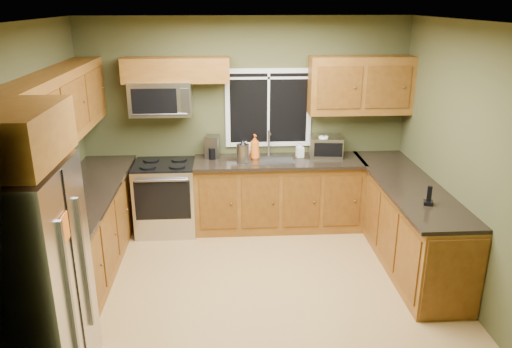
{
  "coord_description": "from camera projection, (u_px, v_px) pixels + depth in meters",
  "views": [
    {
      "loc": [
        -0.25,
        -4.58,
        2.88
      ],
      "look_at": [
        0.05,
        0.35,
        1.15
      ],
      "focal_mm": 35.0,
      "sensor_mm": 36.0,
      "label": 1
    }
  ],
  "objects": [
    {
      "name": "floor",
      "position": [
        253.0,
        287.0,
        5.28
      ],
      "size": [
        4.2,
        4.2,
        0.0
      ],
      "primitive_type": "plane",
      "color": "#A9834A",
      "rests_on": "ground"
    },
    {
      "name": "ceiling",
      "position": [
        253.0,
        21.0,
        4.39
      ],
      "size": [
        4.2,
        4.2,
        0.0
      ],
      "primitive_type": "plane",
      "rotation": [
        3.14,
        0.0,
        0.0
      ],
      "color": "white",
      "rests_on": "back_wall"
    },
    {
      "name": "back_wall",
      "position": [
        245.0,
        123.0,
        6.53
      ],
      "size": [
        4.2,
        0.0,
        4.2
      ],
      "primitive_type": "plane",
      "rotation": [
        1.57,
        0.0,
        0.0
      ],
      "color": "#434626",
      "rests_on": "ground"
    },
    {
      "name": "front_wall",
      "position": [
        269.0,
        257.0,
        3.14
      ],
      "size": [
        4.2,
        0.0,
        4.2
      ],
      "primitive_type": "plane",
      "rotation": [
        -1.57,
        0.0,
        0.0
      ],
      "color": "#434626",
      "rests_on": "ground"
    },
    {
      "name": "left_wall",
      "position": [
        32.0,
        171.0,
        4.71
      ],
      "size": [
        0.0,
        3.6,
        3.6
      ],
      "primitive_type": "plane",
      "rotation": [
        1.57,
        0.0,
        1.57
      ],
      "color": "#434626",
      "rests_on": "ground"
    },
    {
      "name": "right_wall",
      "position": [
        464.0,
        162.0,
        4.95
      ],
      "size": [
        0.0,
        3.6,
        3.6
      ],
      "primitive_type": "plane",
      "rotation": [
        1.57,
        0.0,
        -1.57
      ],
      "color": "#434626",
      "rests_on": "ground"
    },
    {
      "name": "window",
      "position": [
        268.0,
        108.0,
        6.46
      ],
      "size": [
        1.12,
        0.03,
        1.02
      ],
      "color": "white",
      "rests_on": "back_wall"
    },
    {
      "name": "base_cabinets_left",
      "position": [
        87.0,
        234.0,
        5.47
      ],
      "size": [
        0.6,
        2.65,
        0.9
      ],
      "primitive_type": "cube",
      "color": "brown",
      "rests_on": "ground"
    },
    {
      "name": "countertop_left",
      "position": [
        85.0,
        194.0,
        5.32
      ],
      "size": [
        0.65,
        2.65,
        0.04
      ],
      "primitive_type": "cube",
      "color": "black",
      "rests_on": "base_cabinets_left"
    },
    {
      "name": "base_cabinets_back",
      "position": [
        278.0,
        195.0,
        6.57
      ],
      "size": [
        2.17,
        0.6,
        0.9
      ],
      "primitive_type": "cube",
      "color": "brown",
      "rests_on": "ground"
    },
    {
      "name": "countertop_back",
      "position": [
        279.0,
        161.0,
        6.39
      ],
      "size": [
        2.17,
        0.65,
        0.04
      ],
      "primitive_type": "cube",
      "color": "black",
      "rests_on": "base_cabinets_back"
    },
    {
      "name": "base_cabinets_peninsula",
      "position": [
        406.0,
        223.0,
        5.75
      ],
      "size": [
        0.6,
        2.52,
        0.9
      ],
      "color": "brown",
      "rests_on": "ground"
    },
    {
      "name": "countertop_peninsula",
      "position": [
        408.0,
        184.0,
        5.6
      ],
      "size": [
        0.65,
        2.5,
        0.04
      ],
      "primitive_type": "cube",
      "color": "black",
      "rests_on": "base_cabinets_peninsula"
    },
    {
      "name": "upper_cabinets_left",
      "position": [
        58.0,
        107.0,
        5.0
      ],
      "size": [
        0.33,
        2.65,
        0.72
      ],
      "primitive_type": "cube",
      "color": "brown",
      "rests_on": "left_wall"
    },
    {
      "name": "upper_cabinets_back_left",
      "position": [
        176.0,
        70.0,
        6.09
      ],
      "size": [
        1.3,
        0.33,
        0.3
      ],
      "primitive_type": "cube",
      "color": "brown",
      "rests_on": "back_wall"
    },
    {
      "name": "upper_cabinets_back_right",
      "position": [
        360.0,
        85.0,
        6.29
      ],
      "size": [
        1.3,
        0.33,
        0.72
      ],
      "primitive_type": "cube",
      "color": "brown",
      "rests_on": "back_wall"
    },
    {
      "name": "upper_cabinet_over_fridge",
      "position": [
        0.0,
        136.0,
        3.28
      ],
      "size": [
        0.72,
        0.9,
        0.38
      ],
      "primitive_type": "cube",
      "color": "brown",
      "rests_on": "left_wall"
    },
    {
      "name": "refrigerator",
      "position": [
        27.0,
        285.0,
        3.66
      ],
      "size": [
        0.74,
        0.9,
        1.8
      ],
      "color": "#B7B7BC",
      "rests_on": "ground"
    },
    {
      "name": "range",
      "position": [
        166.0,
        197.0,
        6.45
      ],
      "size": [
        0.76,
        0.69,
        0.94
      ],
      "color": "#B7B7BC",
      "rests_on": "ground"
    },
    {
      "name": "microwave",
      "position": [
        161.0,
        98.0,
        6.16
      ],
      "size": [
        0.76,
        0.41,
        0.42
      ],
      "color": "#B7B7BC",
      "rests_on": "back_wall"
    },
    {
      "name": "sink",
      "position": [
        270.0,
        159.0,
        6.39
      ],
      "size": [
        0.6,
        0.42,
        0.36
      ],
      "color": "slate",
      "rests_on": "countertop_back"
    },
    {
      "name": "toaster_oven",
      "position": [
        326.0,
        146.0,
        6.5
      ],
      "size": [
        0.46,
        0.37,
        0.26
      ],
      "color": "#B7B7BC",
      "rests_on": "countertop_back"
    },
    {
      "name": "coffee_maker",
      "position": [
        212.0,
        147.0,
        6.44
      ],
      "size": [
        0.2,
        0.25,
        0.29
      ],
      "color": "slate",
      "rests_on": "countertop_back"
    },
    {
      "name": "kettle",
      "position": [
        243.0,
        152.0,
        6.25
      ],
      "size": [
        0.2,
        0.2,
        0.28
      ],
      "color": "#B7B7BC",
      "rests_on": "countertop_back"
    },
    {
      "name": "paper_towel_roll",
      "position": [
        323.0,
        147.0,
        6.45
      ],
      "size": [
        0.16,
        0.16,
        0.31
      ],
      "color": "white",
      "rests_on": "countertop_back"
    },
    {
      "name": "soap_bottle_a",
      "position": [
        255.0,
        147.0,
        6.38
      ],
      "size": [
        0.15,
        0.15,
        0.32
      ],
      "primitive_type": "imported",
      "rotation": [
        0.0,
        0.0,
        0.27
      ],
      "color": "orange",
      "rests_on": "countertop_back"
    },
    {
      "name": "soap_bottle_b",
      "position": [
        300.0,
        150.0,
        6.47
      ],
      "size": [
        0.1,
        0.11,
        0.2
      ],
      "primitive_type": "imported",
      "rotation": [
        0.0,
        0.0,
        0.16
      ],
      "color": "white",
      "rests_on": "countertop_back"
    },
    {
      "name": "soap_bottle_c",
      "position": [
        246.0,
        149.0,
        6.54
      ],
      "size": [
        0.18,
        0.18,
        0.19
      ],
      "primitive_type": "imported",
      "rotation": [
        0.0,
        0.0,
        -0.32
      ],
      "color": "white",
      "rests_on": "countertop_back"
    },
    {
      "name": "cordless_phone",
      "position": [
        429.0,
        199.0,
        4.97
      ],
      "size": [
        0.11,
        0.11,
        0.2
      ],
      "color": "black",
      "rests_on": "countertop_peninsula"
    }
  ]
}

